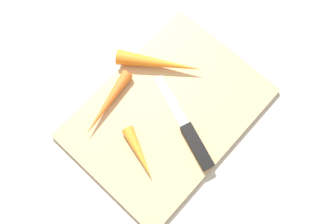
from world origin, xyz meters
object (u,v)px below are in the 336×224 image
Objects in this scene: cutting_board at (168,113)px; carrot_shortest at (139,153)px; knife at (193,140)px; carrot_longest at (160,63)px; carrot_medium at (107,104)px.

carrot_shortest is (-0.09, -0.02, 0.02)m from cutting_board.
carrot_longest is (0.07, 0.15, 0.01)m from knife.
carrot_shortest reaches higher than cutting_board.
carrot_medium is 0.85× the size of carrot_longest.
carrot_medium is at bearing 126.17° from cutting_board.
knife is 1.94× the size of carrot_shortest.
carrot_longest is (0.06, 0.07, 0.02)m from cutting_board.
carrot_shortest is (-0.08, 0.06, 0.01)m from knife.
carrot_shortest is at bearing -170.29° from cutting_board.
cutting_board is 3.59× the size of carrot_shortest.
cutting_board is at bearing 12.26° from knife.
carrot_longest reaches higher than carrot_shortest.
carrot_medium is at bearing -131.20° from carrot_longest.
carrot_longest is at bearing 51.66° from cutting_board.
carrot_longest is 1.67× the size of carrot_shortest.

